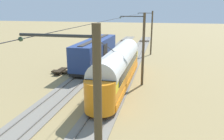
% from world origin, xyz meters
% --- Properties ---
extents(ground_plane, '(220.00, 220.00, 0.00)m').
position_xyz_m(ground_plane, '(0.00, 0.00, 0.00)').
color(ground_plane, '#937F51').
extents(track_streetcar_siding, '(2.80, 80.00, 0.18)m').
position_xyz_m(track_streetcar_siding, '(-2.50, -0.31, 0.05)').
color(track_streetcar_siding, slate).
rests_on(track_streetcar_siding, ground).
extents(track_adjacent_siding, '(2.80, 80.00, 0.18)m').
position_xyz_m(track_adjacent_siding, '(2.50, -0.31, 0.05)').
color(track_adjacent_siding, slate).
rests_on(track_adjacent_siding, ground).
extents(vintage_streetcar, '(2.65, 17.45, 5.83)m').
position_xyz_m(vintage_streetcar, '(-2.50, 4.15, 2.26)').
color(vintage_streetcar, orange).
rests_on(vintage_streetcar, ground).
extents(coach_adjacent, '(2.96, 14.38, 3.85)m').
position_xyz_m(coach_adjacent, '(2.50, -3.85, 2.17)').
color(coach_adjacent, navy).
rests_on(coach_adjacent, ground).
extents(catenary_pole_foreground, '(2.81, 0.28, 7.97)m').
position_xyz_m(catenary_pole_foreground, '(-5.02, -14.17, 4.15)').
color(catenary_pole_foreground, '#4C3D28').
rests_on(catenary_pole_foreground, ground).
extents(catenary_pole_mid_near, '(2.81, 0.28, 7.97)m').
position_xyz_m(catenary_pole_mid_near, '(-5.02, 3.34, 4.15)').
color(catenary_pole_mid_near, '#4C3D28').
rests_on(catenary_pole_mid_near, ground).
extents(catenary_pole_mid_far, '(2.81, 0.28, 7.97)m').
position_xyz_m(catenary_pole_mid_far, '(-5.02, 20.85, 4.15)').
color(catenary_pole_mid_far, '#4C3D28').
rests_on(catenary_pole_mid_far, ground).
extents(overhead_wire_run, '(2.60, 39.02, 0.18)m').
position_xyz_m(overhead_wire_run, '(-2.55, 2.63, 7.42)').
color(overhead_wire_run, black).
rests_on(overhead_wire_run, ground).
extents(spare_tie_stack, '(2.40, 2.40, 0.54)m').
position_xyz_m(spare_tie_stack, '(5.92, 1.17, 0.27)').
color(spare_tie_stack, '#2D2316').
rests_on(spare_tie_stack, ground).
extents(track_end_bumper, '(1.80, 0.60, 0.80)m').
position_xyz_m(track_end_bumper, '(2.50, -12.07, 0.40)').
color(track_end_bumper, '#B2A519').
rests_on(track_end_bumper, ground).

